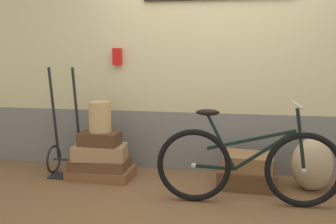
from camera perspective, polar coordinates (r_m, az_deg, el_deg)
name	(u,v)px	position (r m, az deg, el deg)	size (l,w,h in m)	color
ground	(201,197)	(3.77, 5.28, -13.21)	(8.80, 5.20, 0.06)	brown
station_building	(211,55)	(4.34, 6.70, 8.83)	(6.80, 0.74, 2.76)	slate
suitcase_0	(101,173)	(4.28, -10.47, -9.35)	(0.73, 0.41, 0.11)	brown
suitcase_1	(100,163)	(4.24, -10.68, -7.91)	(0.65, 0.38, 0.12)	brown
suitcase_2	(100,152)	(4.18, -10.62, -6.18)	(0.58, 0.34, 0.16)	#9E754C
suitcase_3	(100,139)	(4.14, -10.66, -4.13)	(0.44, 0.27, 0.15)	#4C2D19
suitcase_4	(247,177)	(4.04, 12.25, -9.96)	(0.60, 0.47, 0.19)	brown
suitcase_5	(248,161)	(3.98, 12.51, -7.57)	(0.51, 0.40, 0.16)	olive
wicker_basket	(100,117)	(4.12, -10.65, -0.74)	(0.25, 0.25, 0.34)	tan
luggage_trolley	(66,151)	(4.43, -15.67, -5.94)	(0.37, 0.39, 1.26)	black
burlap_sack	(312,164)	(4.06, 21.68, -7.65)	(0.41, 0.35, 0.55)	tan
bicycle	(247,166)	(3.48, 12.35, -8.23)	(1.71, 0.46, 0.96)	black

